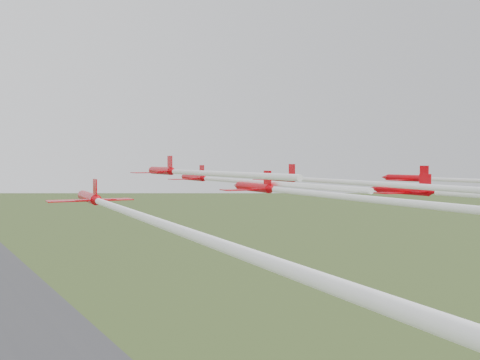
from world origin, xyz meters
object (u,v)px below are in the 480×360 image
jet_row3_mid (330,195)px  jet_row2_right (319,180)px  jet_lead (222,180)px  jet_row3_left (124,210)px  jet_row2_left (181,172)px  jet_row3_right (463,180)px

jet_row3_mid → jet_row2_right: bearing=60.2°
jet_lead → jet_row3_left: 39.32m
jet_lead → jet_row2_right: jet_row2_right is taller
jet_lead → jet_row3_left: (-26.42, -29.09, -1.30)m
jet_row2_left → jet_row3_left: (-15.94, -21.92, -2.76)m
jet_lead → jet_row3_right: jet_row3_right is taller
jet_row2_right → jet_row3_right: (13.02, -14.15, 0.18)m
jet_row2_right → jet_row3_right: size_ratio=1.19×
jet_row2_right → jet_row3_mid: jet_row2_right is taller
jet_row2_left → jet_row2_right: size_ratio=0.82×
jet_row3_left → jet_row3_right: jet_row3_right is taller
jet_lead → jet_row3_left: jet_lead is taller
jet_row3_mid → jet_row3_right: jet_row3_right is taller
jet_row2_right → jet_row3_mid: (-12.37, -16.46, -0.84)m
jet_row2_right → jet_row3_right: bearing=-38.5°
jet_row3_left → jet_row3_mid: bearing=2.9°
jet_row3_mid → jet_row3_right: bearing=12.4°
jet_lead → jet_row2_left: bearing=-140.2°
jet_row3_mid → jet_row3_right: size_ratio=1.55×
jet_row3_right → jet_row2_right: bearing=136.1°
jet_row2_left → jet_row3_mid: jet_row2_left is taller
jet_row3_left → jet_row3_mid: size_ratio=0.96×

